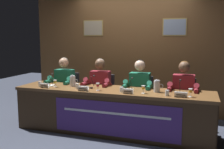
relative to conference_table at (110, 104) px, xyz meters
The scene contains 30 objects.
ground_plane 0.52m from the conference_table, 92.64° to the left, with size 12.00×12.00×0.00m, color #383D4C.
wall_back_panelled 1.69m from the conference_table, 90.19° to the left, with size 4.56×0.14×2.60m.
conference_table is the anchor object (origin of this frame).
chair_far_left 1.34m from the conference_table, 149.73° to the left, with size 0.44×0.45×0.90m.
panelist_far_left 1.26m from the conference_table, 157.67° to the left, with size 0.51×0.48×1.23m.
nameplate_far_left 1.20m from the conference_table, behind, with size 0.17×0.06×0.08m.
juice_glass_far_left 1.07m from the conference_table, behind, with size 0.06×0.06×0.12m.
water_cup_far_left 1.33m from the conference_table, behind, with size 0.06×0.06×0.08m.
microphone_far_left 1.22m from the conference_table, behind, with size 0.06×0.17×0.22m.
chair_center_left 0.78m from the conference_table, 119.95° to the left, with size 0.44×0.45×0.90m.
panelist_center_left 0.64m from the conference_table, 129.31° to the left, with size 0.51×0.48×1.23m.
nameplate_center_left 0.53m from the conference_table, 156.43° to the right, with size 0.18×0.06×0.08m.
juice_glass_center_left 0.38m from the conference_table, 159.89° to the right, with size 0.06×0.06×0.12m.
water_cup_center_left 0.65m from the conference_table, behind, with size 0.06×0.06×0.08m.
microphone_center_left 0.49m from the conference_table, 165.39° to the left, with size 0.06×0.17×0.22m.
chair_center_right 0.77m from the conference_table, 60.72° to the left, with size 0.44×0.45×0.90m.
panelist_center_right 0.64m from the conference_table, 51.45° to the left, with size 0.51×0.48×1.23m.
nameplate_center_right 0.47m from the conference_table, 23.74° to the right, with size 0.17×0.06×0.08m.
juice_glass_center_right 0.66m from the conference_table, ahead, with size 0.06×0.06×0.12m.
water_cup_center_right 0.36m from the conference_table, 19.72° to the right, with size 0.06×0.06×0.08m.
microphone_center_right 0.46m from the conference_table, 11.15° to the left, with size 0.06×0.17×0.22m.
chair_far_right 1.33m from the conference_table, 30.50° to the left, with size 0.44×0.45×0.90m.
panelist_far_right 1.25m from the conference_table, 22.51° to the left, with size 0.51×0.48×1.23m.
nameplate_far_right 1.18m from the conference_table, ahead, with size 0.19×0.06×0.08m.
juice_glass_far_right 1.32m from the conference_table, ahead, with size 0.06×0.06×0.12m.
water_cup_far_right 0.98m from the conference_table, ahead, with size 0.06×0.06×0.08m.
microphone_far_right 1.16m from the conference_table, ahead, with size 0.06×0.17×0.22m.
water_pitcher_left_side 0.84m from the conference_table, 169.38° to the left, with size 0.15×0.10×0.21m.
water_pitcher_right_side 0.83m from the conference_table, ahead, with size 0.15×0.10×0.21m.
document_stack_far_left 1.23m from the conference_table, behind, with size 0.24×0.19×0.01m.
Camera 1 is at (1.37, -4.07, 1.62)m, focal length 41.41 mm.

